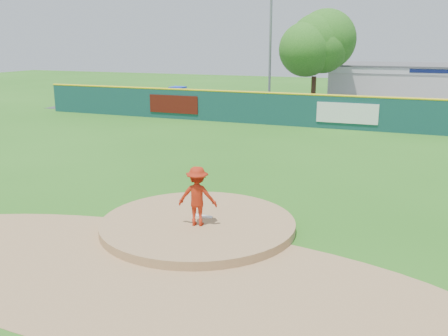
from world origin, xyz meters
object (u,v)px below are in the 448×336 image
at_px(deciduous_tree, 315,49).
at_px(light_pole_left, 271,29).
at_px(pitcher, 197,196).
at_px(playground_slide, 177,97).
at_px(pool_building_grp, 429,85).
at_px(van, 390,109).

distance_m(deciduous_tree, light_pole_left, 4.72).
height_order(pitcher, light_pole_left, light_pole_left).
relative_size(pitcher, playground_slide, 0.54).
xyz_separation_m(pitcher, pool_building_grp, (5.86, 32.31, 0.59)).
distance_m(van, playground_slide, 15.90).
distance_m(pitcher, playground_slide, 26.37).
bearing_deg(deciduous_tree, pool_building_grp, 41.16).
bearing_deg(pool_building_grp, light_pole_left, -157.40).
bearing_deg(light_pole_left, pitcher, -77.33).
xyz_separation_m(playground_slide, light_pole_left, (6.27, 4.05, 5.20)).
bearing_deg(playground_slide, van, 0.11).
distance_m(van, deciduous_tree, 7.11).
relative_size(playground_slide, light_pole_left, 0.28).
bearing_deg(deciduous_tree, pitcher, -85.17).
bearing_deg(pool_building_grp, playground_slide, -153.66).
distance_m(van, pool_building_grp, 9.37).
height_order(pitcher, pool_building_grp, pool_building_grp).
height_order(van, deciduous_tree, deciduous_tree).
relative_size(van, playground_slide, 1.60).
bearing_deg(van, deciduous_tree, 46.55).
bearing_deg(van, pitcher, 147.75).
height_order(deciduous_tree, light_pole_left, light_pole_left).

